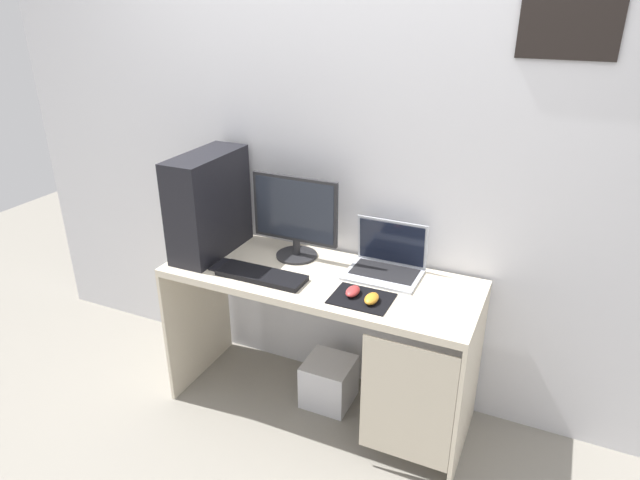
{
  "coord_description": "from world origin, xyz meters",
  "views": [
    {
      "loc": [
        0.96,
        -2.09,
        1.98
      ],
      "look_at": [
        0.0,
        0.0,
        0.95
      ],
      "focal_mm": 31.25,
      "sensor_mm": 36.0,
      "label": 1
    }
  ],
  "objects": [
    {
      "name": "cell_phone",
      "position": [
        -0.47,
        -0.11,
        0.78
      ],
      "size": [
        0.07,
        0.13,
        0.01
      ],
      "primitive_type": "cube",
      "color": "black",
      "rests_on": "desk"
    },
    {
      "name": "mouse_left",
      "position": [
        0.21,
        -0.11,
        0.79
      ],
      "size": [
        0.06,
        0.1,
        0.03
      ],
      "primitive_type": "ellipsoid",
      "color": "#B23333",
      "rests_on": "mousepad"
    },
    {
      "name": "ground_plane",
      "position": [
        0.0,
        0.0,
        0.0
      ],
      "size": [
        8.0,
        8.0,
        0.0
      ],
      "primitive_type": "plane",
      "color": "gray"
    },
    {
      "name": "wall_back",
      "position": [
        0.0,
        0.32,
        1.3
      ],
      "size": [
        4.0,
        0.05,
        2.6
      ],
      "color": "silver",
      "rests_on": "ground_plane"
    },
    {
      "name": "desk",
      "position": [
        0.02,
        -0.01,
        0.61
      ],
      "size": [
        1.48,
        0.55,
        0.77
      ],
      "color": "beige",
      "rests_on": "ground_plane"
    },
    {
      "name": "monitor",
      "position": [
        -0.19,
        0.13,
        0.98
      ],
      "size": [
        0.44,
        0.21,
        0.42
      ],
      "color": "#232326",
      "rests_on": "desk"
    },
    {
      "name": "keyboard",
      "position": [
        -0.24,
        -0.13,
        0.78
      ],
      "size": [
        0.42,
        0.14,
        0.02
      ],
      "primitive_type": "cube",
      "color": "black",
      "rests_on": "desk"
    },
    {
      "name": "laptop",
      "position": [
        0.27,
        0.16,
        0.82
      ],
      "size": [
        0.34,
        0.25,
        0.24
      ],
      "color": "#B7BCC6",
      "rests_on": "desk"
    },
    {
      "name": "mouse_right",
      "position": [
        0.3,
        -0.14,
        0.79
      ],
      "size": [
        0.06,
        0.1,
        0.03
      ],
      "primitive_type": "ellipsoid",
      "color": "orange",
      "rests_on": "mousepad"
    },
    {
      "name": "mousepad",
      "position": [
        0.25,
        -0.12,
        0.77
      ],
      "size": [
        0.26,
        0.2,
        0.0
      ],
      "primitive_type": "cube",
      "color": "black",
      "rests_on": "desk"
    },
    {
      "name": "pc_tower",
      "position": [
        -0.61,
        0.02,
        1.02
      ],
      "size": [
        0.19,
        0.47,
        0.51
      ],
      "primitive_type": "cube",
      "color": "black",
      "rests_on": "desk"
    },
    {
      "name": "subwoofer",
      "position": [
        0.02,
        0.06,
        0.12
      ],
      "size": [
        0.24,
        0.24,
        0.24
      ],
      "primitive_type": "cube",
      "color": "silver",
      "rests_on": "ground_plane"
    }
  ]
}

